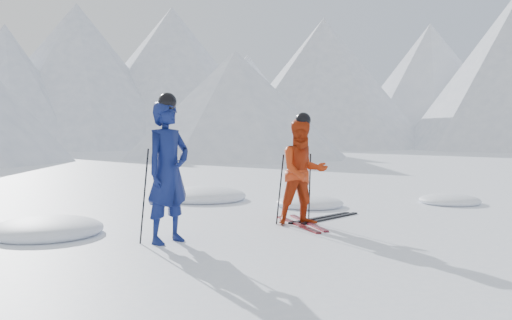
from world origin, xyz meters
TOP-DOWN VIEW (x-y plane):
  - ground at (0.00, 0.00)m, footprint 160.00×160.00m
  - mountain_range at (5.71, 35.31)m, footprint 106.15×62.94m
  - skier_blue at (-3.50, 0.01)m, footprint 0.83×0.65m
  - skier_red at (-0.95, -0.06)m, footprint 1.06×0.95m
  - pole_blue_left at (-3.80, 0.16)m, footprint 0.13×0.09m
  - pole_blue_right at (-3.25, 0.26)m, footprint 0.13×0.08m
  - pole_red_left at (-1.25, 0.19)m, footprint 0.12×0.10m
  - pole_red_right at (-0.65, 0.09)m, footprint 0.12×0.08m
  - ski_worn_left at (-1.07, -0.06)m, footprint 0.65×1.63m
  - ski_worn_right at (-0.83, -0.06)m, footprint 0.76×1.60m
  - ski_loose_a at (-0.26, 0.21)m, footprint 1.70×0.32m
  - ski_loose_b at (-0.16, 0.06)m, footprint 1.69×0.37m
  - snow_lumps at (-0.97, 2.30)m, footprint 9.70×5.47m

SIDE VIEW (x-z plane):
  - ground at x=0.00m, z-range 0.00..0.00m
  - snow_lumps at x=-0.97m, z-range -0.21..0.21m
  - ski_worn_left at x=-1.07m, z-range 0.00..0.03m
  - ski_worn_right at x=-0.83m, z-range 0.00..0.03m
  - ski_loose_a at x=-0.26m, z-range 0.00..0.03m
  - ski_loose_b at x=-0.16m, z-range 0.00..0.03m
  - pole_red_left at x=-1.25m, z-range 0.00..1.20m
  - pole_red_right at x=-0.65m, z-range 0.00..1.20m
  - pole_blue_left at x=-3.80m, z-range 0.00..1.35m
  - pole_blue_right at x=-3.25m, z-range 0.00..1.35m
  - skier_red at x=-0.95m, z-range 0.00..1.80m
  - skier_blue at x=-3.50m, z-range 0.00..2.03m
  - mountain_range at x=5.71m, z-range -1.04..14.49m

